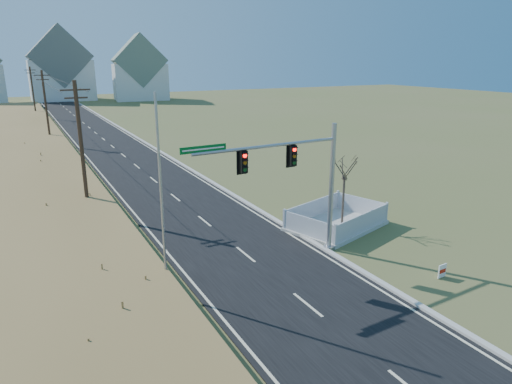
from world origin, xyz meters
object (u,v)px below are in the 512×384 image
fence_enclosure (336,223)px  open_sign (442,271)px  traffic_signal_mast (304,179)px  flagpole (163,220)px  bare_tree (345,166)px

fence_enclosure → open_sign: (0.28, -8.00, 0.09)m
traffic_signal_mast → flagpole: size_ratio=0.98×
open_sign → flagpole: 13.61m
open_sign → bare_tree: (0.20, 8.02, 3.57)m
traffic_signal_mast → bare_tree: bearing=25.9°
fence_enclosure → open_sign: size_ratio=10.07×
traffic_signal_mast → fence_enclosure: (4.36, 2.69, -4.09)m
flagpole → bare_tree: flagpole is taller
open_sign → bare_tree: bare_tree is taller
flagpole → bare_tree: bearing=15.0°
fence_enclosure → bare_tree: size_ratio=1.41×
traffic_signal_mast → fence_enclosure: 6.55m
traffic_signal_mast → fence_enclosure: bearing=28.4°
fence_enclosure → flagpole: flagpole is taller
traffic_signal_mast → open_sign: 8.11m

